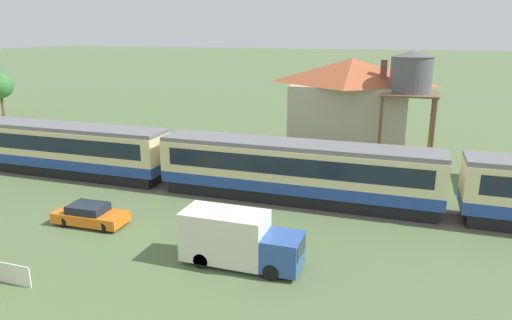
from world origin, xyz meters
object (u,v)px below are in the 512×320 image
(passenger_train, at_px, (300,169))
(delivery_truck_blue, at_px, (237,239))
(parked_car_orange, at_px, (90,215))
(yard_tree_0, at_px, (0,86))
(station_house_terracotta_roof, at_px, (350,105))
(water_tower, at_px, (411,76))

(passenger_train, relative_size, delivery_truck_blue, 16.41)
(parked_car_orange, bearing_deg, yard_tree_0, 140.84)
(station_house_terracotta_roof, height_order, parked_car_orange, station_house_terracotta_roof)
(station_house_terracotta_roof, bearing_deg, parked_car_orange, -118.96)
(passenger_train, xyz_separation_m, station_house_terracotta_roof, (1.42, 14.81, 2.36))
(passenger_train, xyz_separation_m, delivery_truck_blue, (-0.89, -9.82, -0.94))
(water_tower, xyz_separation_m, parked_car_orange, (-17.94, -20.05, -7.23))
(station_house_terracotta_roof, relative_size, parked_car_orange, 2.52)
(water_tower, relative_size, parked_car_orange, 2.19)
(water_tower, distance_m, parked_car_orange, 27.86)
(station_house_terracotta_roof, distance_m, parked_car_orange, 26.42)
(station_house_terracotta_roof, distance_m, yard_tree_0, 46.70)
(water_tower, bearing_deg, yard_tree_0, 173.81)
(passenger_train, distance_m, water_tower, 14.84)
(station_house_terracotta_roof, xyz_separation_m, parked_car_orange, (-12.64, -22.84, -4.06))
(station_house_terracotta_roof, distance_m, water_tower, 6.78)
(passenger_train, xyz_separation_m, parked_car_orange, (-11.22, -8.03, -1.70))
(station_house_terracotta_roof, height_order, yard_tree_0, station_house_terracotta_roof)
(water_tower, bearing_deg, parked_car_orange, -131.83)
(passenger_train, height_order, water_tower, water_tower)
(parked_car_orange, relative_size, delivery_truck_blue, 0.74)
(passenger_train, distance_m, parked_car_orange, 13.90)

